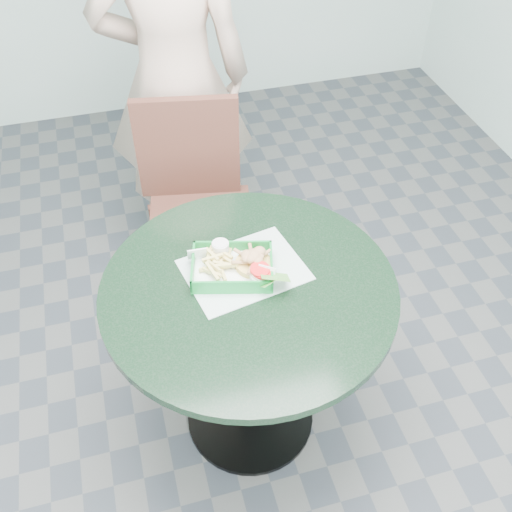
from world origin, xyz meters
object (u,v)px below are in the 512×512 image
object	(u,v)px
dining_chair	(196,195)
diner_person	(171,40)
food_basket	(233,274)
sauce_ramekin	(215,253)
crab_sandwich	(252,260)
cafe_table	(249,325)

from	to	relation	value
dining_chair	diner_person	size ratio (longest dim) A/B	0.44
dining_chair	food_basket	size ratio (longest dim) A/B	3.70
dining_chair	food_basket	bearing A→B (deg)	-80.22
diner_person	sauce_ramekin	bearing A→B (deg)	96.74
dining_chair	sauce_ramekin	xyz separation A→B (m)	(-0.05, -0.64, 0.27)
crab_sandwich	dining_chair	bearing A→B (deg)	94.55
cafe_table	dining_chair	world-z (taller)	dining_chair
crab_sandwich	sauce_ramekin	size ratio (longest dim) A/B	2.08
crab_sandwich	sauce_ramekin	distance (m)	0.12
cafe_table	dining_chair	bearing A→B (deg)	91.81
dining_chair	cafe_table	bearing A→B (deg)	-77.59
dining_chair	food_basket	distance (m)	0.75
dining_chair	diner_person	xyz separation A→B (m)	(0.00, 0.33, 0.54)
food_basket	dining_chair	bearing A→B (deg)	89.17
food_basket	sauce_ramekin	distance (m)	0.09
crab_sandwich	sauce_ramekin	world-z (taller)	crab_sandwich
diner_person	sauce_ramekin	size ratio (longest dim) A/B	38.88
dining_chair	diner_person	world-z (taller)	diner_person
food_basket	sauce_ramekin	xyz separation A→B (m)	(-0.04, 0.07, 0.03)
food_basket	sauce_ramekin	bearing A→B (deg)	117.83
dining_chair	crab_sandwich	world-z (taller)	dining_chair
cafe_table	sauce_ramekin	distance (m)	0.27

